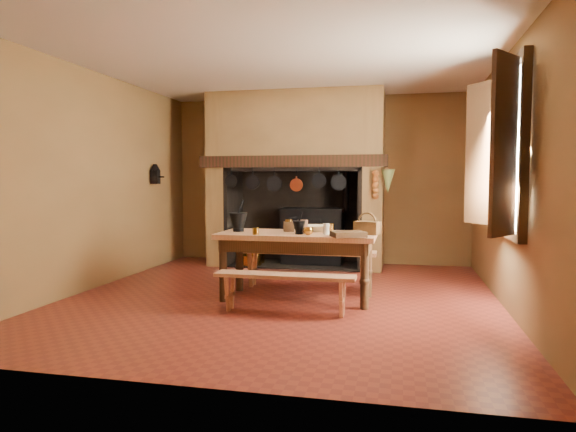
# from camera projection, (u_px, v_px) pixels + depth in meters

# --- Properties ---
(floor) EXTENTS (5.50, 5.50, 0.00)m
(floor) POSITION_uv_depth(u_px,v_px,m) (282.00, 297.00, 6.15)
(floor) COLOR maroon
(floor) RESTS_ON ground
(ceiling) EXTENTS (5.50, 5.50, 0.00)m
(ceiling) POSITION_uv_depth(u_px,v_px,m) (282.00, 59.00, 5.96)
(ceiling) COLOR silver
(ceiling) RESTS_ON back_wall
(back_wall) EXTENTS (5.00, 0.02, 2.80)m
(back_wall) POSITION_uv_depth(u_px,v_px,m) (319.00, 180.00, 8.73)
(back_wall) COLOR brown
(back_wall) RESTS_ON floor
(wall_left) EXTENTS (0.02, 5.50, 2.80)m
(wall_left) POSITION_uv_depth(u_px,v_px,m) (93.00, 180.00, 6.59)
(wall_left) COLOR brown
(wall_left) RESTS_ON floor
(wall_right) EXTENTS (0.02, 5.50, 2.80)m
(wall_right) POSITION_uv_depth(u_px,v_px,m) (508.00, 180.00, 5.52)
(wall_right) COLOR brown
(wall_right) RESTS_ON floor
(wall_front) EXTENTS (5.00, 0.02, 2.80)m
(wall_front) POSITION_uv_depth(u_px,v_px,m) (188.00, 180.00, 3.38)
(wall_front) COLOR brown
(wall_front) RESTS_ON floor
(chimney_breast) EXTENTS (2.95, 0.96, 2.80)m
(chimney_breast) POSITION_uv_depth(u_px,v_px,m) (297.00, 155.00, 8.34)
(chimney_breast) COLOR brown
(chimney_breast) RESTS_ON floor
(iron_range) EXTENTS (1.12, 0.55, 1.60)m
(iron_range) POSITION_uv_depth(u_px,v_px,m) (313.00, 235.00, 8.51)
(iron_range) COLOR black
(iron_range) RESTS_ON floor
(hearth_pans) EXTENTS (0.51, 0.62, 0.20)m
(hearth_pans) POSITION_uv_depth(u_px,v_px,m) (251.00, 259.00, 8.53)
(hearth_pans) COLOR #B57D29
(hearth_pans) RESTS_ON floor
(hanging_pans) EXTENTS (1.92, 0.29, 0.27)m
(hanging_pans) POSITION_uv_depth(u_px,v_px,m) (288.00, 183.00, 7.89)
(hanging_pans) COLOR black
(hanging_pans) RESTS_ON chimney_breast
(onion_string) EXTENTS (0.12, 0.10, 0.46)m
(onion_string) POSITION_uv_depth(u_px,v_px,m) (375.00, 185.00, 7.59)
(onion_string) COLOR #B25120
(onion_string) RESTS_ON chimney_breast
(herb_bunch) EXTENTS (0.20, 0.20, 0.35)m
(herb_bunch) POSITION_uv_depth(u_px,v_px,m) (388.00, 181.00, 7.55)
(herb_bunch) COLOR #58642F
(herb_bunch) RESTS_ON chimney_breast
(window) EXTENTS (0.39, 1.75, 1.76)m
(window) POSITION_uv_depth(u_px,v_px,m) (501.00, 150.00, 5.14)
(window) COLOR white
(window) RESTS_ON wall_right
(wall_coffee_mill) EXTENTS (0.23, 0.16, 0.31)m
(wall_coffee_mill) POSITION_uv_depth(u_px,v_px,m) (155.00, 173.00, 8.08)
(wall_coffee_mill) COLOR black
(wall_coffee_mill) RESTS_ON wall_left
(work_table) EXTENTS (1.81, 0.81, 0.79)m
(work_table) POSITION_uv_depth(u_px,v_px,m) (297.00, 243.00, 5.99)
(work_table) COLOR tan
(work_table) RESTS_ON floor
(bench_front) EXTENTS (1.49, 0.26, 0.42)m
(bench_front) POSITION_uv_depth(u_px,v_px,m) (285.00, 284.00, 5.38)
(bench_front) COLOR tan
(bench_front) RESTS_ON floor
(bench_back) EXTENTS (1.78, 0.31, 0.50)m
(bench_back) POSITION_uv_depth(u_px,v_px,m) (306.00, 260.00, 6.60)
(bench_back) COLOR tan
(bench_back) RESTS_ON floor
(mortar_large) EXTENTS (0.22, 0.22, 0.38)m
(mortar_large) POSITION_uv_depth(u_px,v_px,m) (238.00, 221.00, 6.12)
(mortar_large) COLOR black
(mortar_large) RESTS_ON work_table
(mortar_small) EXTENTS (0.15, 0.15, 0.26)m
(mortar_small) POSITION_uv_depth(u_px,v_px,m) (299.00, 227.00, 5.81)
(mortar_small) COLOR black
(mortar_small) RESTS_ON work_table
(coffee_grinder) EXTENTS (0.17, 0.15, 0.18)m
(coffee_grinder) POSITION_uv_depth(u_px,v_px,m) (289.00, 226.00, 6.13)
(coffee_grinder) COLOR #371F11
(coffee_grinder) RESTS_ON work_table
(brass_mug_a) EXTENTS (0.09, 0.09, 0.08)m
(brass_mug_a) POSITION_uv_depth(u_px,v_px,m) (256.00, 231.00, 5.75)
(brass_mug_a) COLOR #B57D29
(brass_mug_a) RESTS_ON work_table
(brass_mug_b) EXTENTS (0.08, 0.08, 0.09)m
(brass_mug_b) POSITION_uv_depth(u_px,v_px,m) (330.00, 227.00, 6.21)
(brass_mug_b) COLOR #B57D29
(brass_mug_b) RESTS_ON work_table
(mixing_bowl) EXTENTS (0.36, 0.36, 0.08)m
(mixing_bowl) POSITION_uv_depth(u_px,v_px,m) (317.00, 228.00, 6.13)
(mixing_bowl) COLOR beige
(mixing_bowl) RESTS_ON work_table
(stoneware_crock) EXTENTS (0.15, 0.15, 0.15)m
(stoneware_crock) POSITION_uv_depth(u_px,v_px,m) (303.00, 227.00, 5.92)
(stoneware_crock) COLOR #56331F
(stoneware_crock) RESTS_ON work_table
(glass_jar) EXTENTS (0.09, 0.09, 0.13)m
(glass_jar) POSITION_uv_depth(u_px,v_px,m) (326.00, 229.00, 5.79)
(glass_jar) COLOR beige
(glass_jar) RESTS_ON work_table
(wicker_basket) EXTENTS (0.30, 0.24, 0.25)m
(wicker_basket) POSITION_uv_depth(u_px,v_px,m) (367.00, 227.00, 5.80)
(wicker_basket) COLOR #482F15
(wicker_basket) RESTS_ON work_table
(wooden_tray) EXTENTS (0.42, 0.37, 0.06)m
(wooden_tray) POSITION_uv_depth(u_px,v_px,m) (348.00, 234.00, 5.53)
(wooden_tray) COLOR #371F11
(wooden_tray) RESTS_ON work_table
(brass_cup) EXTENTS (0.13, 0.13, 0.09)m
(brass_cup) POSITION_uv_depth(u_px,v_px,m) (308.00, 231.00, 5.74)
(brass_cup) COLOR #B57D29
(brass_cup) RESTS_ON work_table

